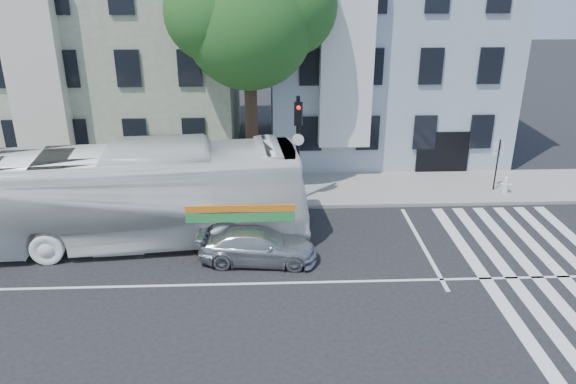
{
  "coord_description": "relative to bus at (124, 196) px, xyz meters",
  "views": [
    {
      "loc": [
        0.62,
        -16.12,
        10.02
      ],
      "look_at": [
        1.39,
        2.16,
        2.4
      ],
      "focal_mm": 35.0,
      "sensor_mm": 36.0,
      "label": 1
    }
  ],
  "objects": [
    {
      "name": "ground",
      "position": [
        4.65,
        -3.3,
        -1.89
      ],
      "size": [
        120.0,
        120.0,
        0.0
      ],
      "primitive_type": "plane",
      "color": "black",
      "rests_on": "ground"
    },
    {
      "name": "sidewalk_far",
      "position": [
        4.65,
        4.7,
        -1.81
      ],
      "size": [
        80.0,
        4.0,
        0.15
      ],
      "primitive_type": "cube",
      "color": "gray",
      "rests_on": "ground"
    },
    {
      "name": "building_left",
      "position": [
        -2.35,
        11.7,
        3.61
      ],
      "size": [
        12.0,
        10.0,
        11.0
      ],
      "primitive_type": "cube",
      "color": "gray",
      "rests_on": "ground"
    },
    {
      "name": "building_right",
      "position": [
        11.65,
        11.7,
        3.61
      ],
      "size": [
        12.0,
        10.0,
        11.0
      ],
      "primitive_type": "cube",
      "color": "#98A7B4",
      "rests_on": "ground"
    },
    {
      "name": "street_tree",
      "position": [
        4.71,
        5.44,
        5.94
      ],
      "size": [
        7.3,
        5.9,
        11.1
      ],
      "color": "#2D2116",
      "rests_on": "ground"
    },
    {
      "name": "bus",
      "position": [
        0.0,
        0.0,
        0.0
      ],
      "size": [
        4.37,
        13.78,
        3.77
      ],
      "primitive_type": "imported",
      "rotation": [
        0.0,
        0.0,
        1.66
      ],
      "color": "white",
      "rests_on": "ground"
    },
    {
      "name": "sedan",
      "position": [
        4.95,
        -1.74,
        -1.28
      ],
      "size": [
        2.06,
        4.33,
        1.22
      ],
      "primitive_type": "imported",
      "rotation": [
        0.0,
        0.0,
        1.48
      ],
      "color": "#B7B9BF",
      "rests_on": "ground"
    },
    {
      "name": "hedge",
      "position": [
        -1.2,
        3.5,
        -1.39
      ],
      "size": [
        8.29,
        3.63,
        0.7
      ],
      "primitive_type": null,
      "rotation": [
        0.0,
        0.0,
        -0.34
      ],
      "color": "#2C6520",
      "rests_on": "sidewalk_far"
    },
    {
      "name": "traffic_signal",
      "position": [
        6.65,
        3.27,
        1.21
      ],
      "size": [
        0.5,
        0.55,
        4.8
      ],
      "rotation": [
        0.0,
        0.0,
        -0.23
      ],
      "color": "black",
      "rests_on": "ground"
    },
    {
      "name": "fire_hydrant",
      "position": [
        16.15,
        3.77,
        -1.33
      ],
      "size": [
        0.46,
        0.3,
        0.8
      ],
      "rotation": [
        0.0,
        0.0,
        -0.36
      ],
      "color": "silver",
      "rests_on": "sidewalk_far"
    },
    {
      "name": "far_sign_pole",
      "position": [
        15.78,
        4.22,
        -0.2
      ],
      "size": [
        0.44,
        0.16,
        2.41
      ],
      "rotation": [
        0.0,
        0.0,
        0.03
      ],
      "color": "black",
      "rests_on": "sidewalk_far"
    }
  ]
}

